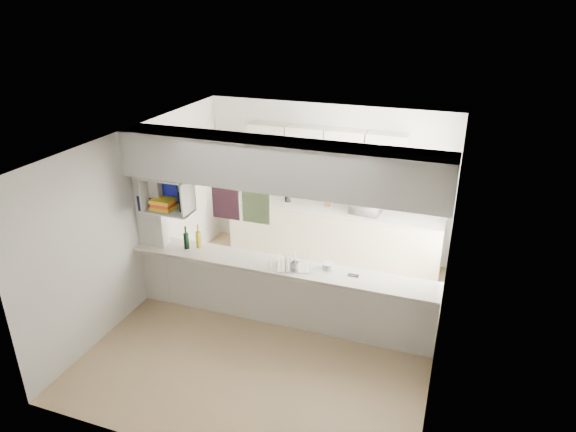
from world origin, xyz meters
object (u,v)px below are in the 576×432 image
at_px(microwave, 366,206).
at_px(bowl, 366,196).
at_px(dish_rack, 294,261).
at_px(wine_bottles, 193,240).

distance_m(microwave, bowl, 0.16).
distance_m(bowl, dish_rack, 2.18).
bearing_deg(bowl, microwave, -40.62).
xyz_separation_m(microwave, bowl, (-0.02, 0.01, 0.16)).
xyz_separation_m(bowl, dish_rack, (-0.50, -2.12, -0.20)).
height_order(microwave, bowl, bowl).
height_order(microwave, wine_bottles, wine_bottles).
xyz_separation_m(microwave, dish_rack, (-0.52, -2.10, -0.04)).
bearing_deg(microwave, dish_rack, 81.70).
bearing_deg(dish_rack, bowl, 59.94).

